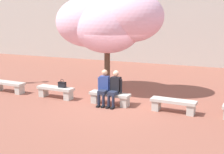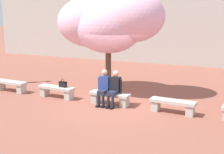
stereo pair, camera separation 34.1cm
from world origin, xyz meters
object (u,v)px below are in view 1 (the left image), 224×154
stone_bench_near_west (56,91)px  stone_bench_center (110,97)px  stone_bench_near_east (173,104)px  person_seated_right (115,87)px  handbag (62,84)px  cherry_tree_main (107,22)px  stone_bench_west_end (9,85)px  person_seated_left (104,86)px

stone_bench_near_west → stone_bench_center: (2.33, 0.00, 0.00)m
stone_bench_near_east → person_seated_right: person_seated_right is taller
handbag → cherry_tree_main: size_ratio=0.07×
stone_bench_center → cherry_tree_main: cherry_tree_main is taller
stone_bench_near_west → handbag: (0.30, 0.02, 0.28)m
stone_bench_near_west → cherry_tree_main: bearing=47.8°
stone_bench_center → stone_bench_near_east: bearing=-0.0°
stone_bench_near_east → stone_bench_west_end: bearing=180.0°
handbag → stone_bench_near_west: bearing=-175.2°
stone_bench_near_west → stone_bench_center: size_ratio=1.00×
person_seated_left → person_seated_right: (0.43, -0.00, 0.00)m
stone_bench_near_east → cherry_tree_main: 4.44m
person_seated_left → handbag: 1.83m
stone_bench_near_east → person_seated_right: bearing=-178.6°
person_seated_right → cherry_tree_main: size_ratio=0.28×
stone_bench_near_east → person_seated_left: bearing=-178.8°
cherry_tree_main → handbag: bearing=-126.5°
stone_bench_near_west → person_seated_left: size_ratio=1.21×
stone_bench_near_west → cherry_tree_main: cherry_tree_main is taller
stone_bench_near_west → person_seated_right: person_seated_right is taller
stone_bench_near_east → stone_bench_center: bearing=180.0°
cherry_tree_main → stone_bench_near_east: bearing=-27.6°
person_seated_right → stone_bench_center: bearing=166.2°
stone_bench_near_east → stone_bench_near_west: bearing=180.0°
stone_bench_near_east → handbag: size_ratio=4.59×
stone_bench_center → stone_bench_west_end: bearing=180.0°
stone_bench_west_end → stone_bench_center: 4.67m
stone_bench_center → stone_bench_near_east: size_ratio=1.00×
stone_bench_near_west → stone_bench_near_east: bearing=-0.0°
person_seated_left → cherry_tree_main: bearing=109.8°
stone_bench_near_west → person_seated_left: bearing=-1.4°
stone_bench_west_end → stone_bench_center: (4.67, 0.00, 0.00)m
stone_bench_center → cherry_tree_main: (-0.83, 1.66, 2.64)m
person_seated_left → handbag: person_seated_left is taller
person_seated_left → stone_bench_near_west: bearing=178.6°
cherry_tree_main → stone_bench_center: bearing=-63.3°
stone_bench_center → cherry_tree_main: 3.22m
stone_bench_west_end → person_seated_right: person_seated_right is taller
stone_bench_near_east → cherry_tree_main: bearing=152.4°
stone_bench_near_west → handbag: size_ratio=4.59×
person_seated_left → stone_bench_near_east: bearing=1.2°
stone_bench_near_west → handbag: bearing=4.8°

